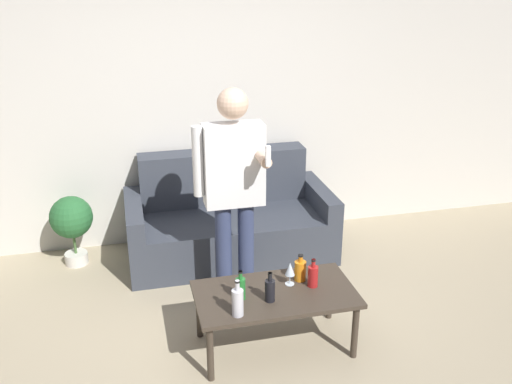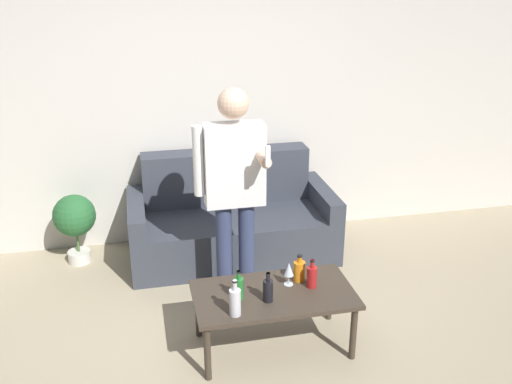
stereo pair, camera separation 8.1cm
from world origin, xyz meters
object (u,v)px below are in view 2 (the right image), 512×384
(person_standing_front, at_px, (234,182))
(coffee_table, at_px, (274,298))
(couch, at_px, (231,220))
(bottle_orange, at_px, (239,288))

(person_standing_front, bearing_deg, coffee_table, -77.93)
(couch, relative_size, coffee_table, 1.68)
(bottle_orange, bearing_deg, couch, 81.99)
(couch, bearing_deg, bottle_orange, -98.01)
(couch, distance_m, person_standing_front, 1.02)
(bottle_orange, relative_size, person_standing_front, 0.12)
(person_standing_front, bearing_deg, couch, 82.13)
(couch, height_order, coffee_table, couch)
(bottle_orange, distance_m, person_standing_front, 0.82)
(couch, xyz_separation_m, bottle_orange, (-0.20, -1.44, 0.20))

